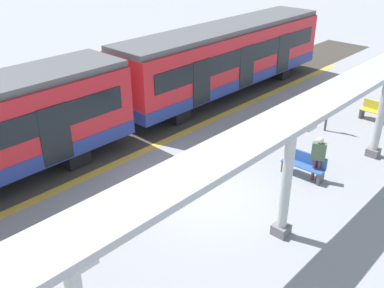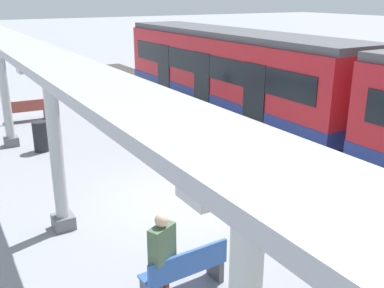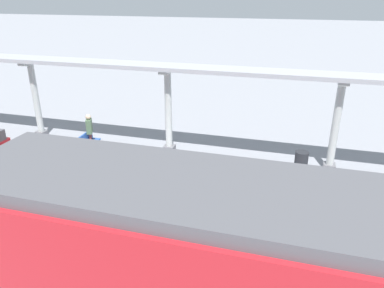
{
  "view_description": "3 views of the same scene",
  "coord_description": "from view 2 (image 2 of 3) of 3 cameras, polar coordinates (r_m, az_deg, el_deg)",
  "views": [
    {
      "loc": [
        8.03,
        -8.99,
        7.83
      ],
      "look_at": [
        -0.32,
        -0.02,
        1.61
      ],
      "focal_mm": 40.66,
      "sensor_mm": 36.0,
      "label": 1
    },
    {
      "loc": [
        5.14,
        8.72,
        4.82
      ],
      "look_at": [
        -0.35,
        -0.62,
        1.17
      ],
      "focal_mm": 41.78,
      "sensor_mm": 36.0,
      "label": 2
    },
    {
      "loc": [
        -10.24,
        -4.97,
        6.33
      ],
      "look_at": [
        -0.45,
        -2.14,
        2.06
      ],
      "focal_mm": 34.16,
      "sensor_mm": 36.0,
      "label": 3
    }
  ],
  "objects": [
    {
      "name": "passenger_waiting_near_edge",
      "position": [
        17.96,
        -7.71,
        6.24
      ],
      "size": [
        0.34,
        0.51,
        1.63
      ],
      "color": "#526140",
      "rests_on": "ground"
    },
    {
      "name": "tactile_edge_strip",
      "position": [
        13.15,
        13.14,
        -3.38
      ],
      "size": [
        0.37,
        32.41,
        0.01
      ],
      "primitive_type": "cube",
      "color": "gold",
      "rests_on": "ground"
    },
    {
      "name": "canopy_pillar_second",
      "position": [
        15.67,
        -22.78,
        6.03
      ],
      "size": [
        1.1,
        0.44,
        3.53
      ],
      "color": "slate",
      "rests_on": "ground"
    },
    {
      "name": "train_near_carriage",
      "position": [
        18.21,
        4.8,
        9.1
      ],
      "size": [
        2.65,
        13.11,
        3.48
      ],
      "color": "red",
      "rests_on": "ground"
    },
    {
      "name": "trackbed",
      "position": [
        14.38,
        18.34,
        -1.94
      ],
      "size": [
        3.2,
        44.41,
        0.01
      ],
      "primitive_type": "cube",
      "color": "#38332D",
      "rests_on": "ground"
    },
    {
      "name": "canopy_pillar_third",
      "position": [
        9.52,
        -16.95,
        -0.75
      ],
      "size": [
        1.1,
        0.44,
        3.53
      ],
      "color": "slate",
      "rests_on": "ground"
    },
    {
      "name": "passenger_by_the_benches",
      "position": [
        7.23,
        -3.83,
        -13.17
      ],
      "size": [
        0.51,
        0.39,
        1.62
      ],
      "color": "brown",
      "rests_on": "ground"
    },
    {
      "name": "canopy_beam",
      "position": [
        8.87,
        -17.65,
        9.95
      ],
      "size": [
        1.2,
        25.97,
        0.16
      ],
      "primitive_type": "cube",
      "color": "#A8AAB2",
      "rests_on": "canopy_pillar_nearest"
    },
    {
      "name": "trash_bin",
      "position": [
        15.07,
        -18.74,
        0.92
      ],
      "size": [
        0.48,
        0.48,
        0.99
      ],
      "primitive_type": "cylinder",
      "color": "#24252A",
      "rests_on": "ground"
    },
    {
      "name": "bench_mid_platform",
      "position": [
        7.74,
        -0.87,
        -15.79
      ],
      "size": [
        1.52,
        0.5,
        0.86
      ],
      "color": "#2E58A4",
      "rests_on": "ground"
    },
    {
      "name": "ground_plane",
      "position": [
        11.21,
        0.07,
        -6.84
      ],
      "size": [
        176.0,
        176.0,
        0.0
      ],
      "primitive_type": "plane",
      "color": "gray"
    },
    {
      "name": "bench_far_end",
      "position": [
        18.9,
        -20.24,
        4.07
      ],
      "size": [
        1.52,
        0.51,
        0.86
      ],
      "color": "brown",
      "rests_on": "ground"
    }
  ]
}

